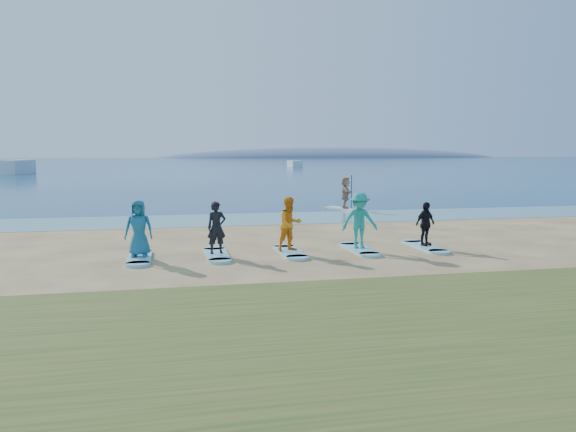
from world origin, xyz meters
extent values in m
plane|color=tan|center=(0.00, 0.00, 0.00)|extent=(600.00, 600.00, 0.00)
plane|color=teal|center=(0.00, 10.50, 0.01)|extent=(600.00, 600.00, 0.00)
plane|color=navy|center=(0.00, 160.00, 0.01)|extent=(600.00, 600.00, 0.00)
ellipsoid|color=slate|center=(95.00, 300.00, 0.00)|extent=(220.00, 56.00, 18.00)
cube|color=silver|center=(7.16, 13.42, 0.06)|extent=(1.70, 3.06, 0.12)
imported|color=tan|center=(7.16, 13.42, 1.00)|extent=(0.87, 1.71, 1.76)
cube|color=silver|center=(-24.16, 73.99, 0.00)|extent=(3.56, 7.40, 2.07)
cube|color=silver|center=(25.30, 104.54, 0.00)|extent=(2.40, 5.38, 1.38)
cube|color=#8ED0DB|center=(-3.56, 0.94, 0.04)|extent=(0.70, 2.20, 0.09)
imported|color=#1B6483|center=(-3.56, 0.94, 0.96)|extent=(0.92, 0.67, 1.74)
cube|color=#8ED0DB|center=(-1.18, 0.94, 0.04)|extent=(0.70, 2.20, 0.09)
imported|color=black|center=(-1.18, 0.94, 0.91)|extent=(0.66, 0.49, 1.65)
cube|color=#8ED0DB|center=(1.19, 0.94, 0.04)|extent=(0.70, 2.20, 0.09)
imported|color=orange|center=(1.19, 0.94, 0.97)|extent=(1.02, 0.91, 1.75)
cube|color=#8ED0DB|center=(3.56, 0.94, 0.04)|extent=(0.70, 2.20, 0.09)
imported|color=teal|center=(3.56, 0.94, 1.02)|extent=(1.23, 0.75, 1.86)
cube|color=#8ED0DB|center=(5.94, 0.94, 0.04)|extent=(0.70, 2.20, 0.09)
imported|color=black|center=(5.94, 0.94, 0.84)|extent=(0.95, 0.68, 1.50)
camera|label=1|loc=(-2.72, -16.64, 3.29)|focal=35.00mm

